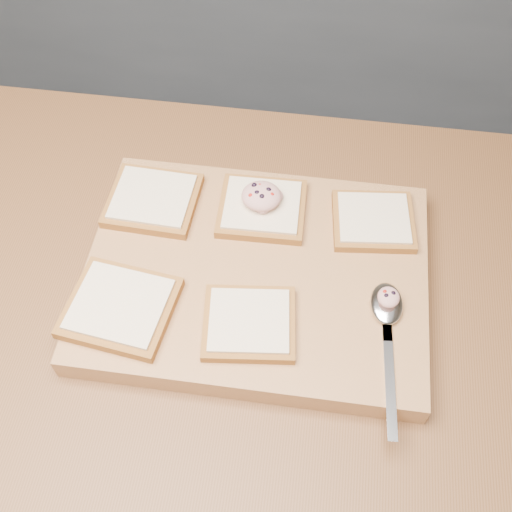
{
  "coord_description": "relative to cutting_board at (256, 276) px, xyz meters",
  "views": [
    {
      "loc": [
        0.1,
        -0.4,
        1.63
      ],
      "look_at": [
        0.04,
        0.06,
        0.96
      ],
      "focal_mm": 45.0,
      "sensor_mm": 36.0,
      "label": 1
    }
  ],
  "objects": [
    {
      "name": "ground",
      "position": [
        -0.04,
        -0.06,
        -0.92
      ],
      "size": [
        4.0,
        4.0,
        0.0
      ],
      "primitive_type": "plane",
      "color": "#515459",
      "rests_on": "ground"
    },
    {
      "name": "island_counter",
      "position": [
        -0.04,
        -0.06,
        -0.46
      ],
      "size": [
        2.0,
        0.8,
        0.9
      ],
      "color": "slate",
      "rests_on": "ground"
    },
    {
      "name": "cutting_board",
      "position": [
        0.0,
        0.0,
        0.0
      ],
      "size": [
        0.45,
        0.34,
        0.04
      ],
      "primitive_type": "cube",
      "color": "tan",
      "rests_on": "island_counter"
    },
    {
      "name": "bread_far_left",
      "position": [
        -0.16,
        0.09,
        0.03
      ],
      "size": [
        0.13,
        0.12,
        0.02
      ],
      "color": "#A4682A",
      "rests_on": "cutting_board"
    },
    {
      "name": "bread_far_center",
      "position": [
        -0.0,
        0.1,
        0.03
      ],
      "size": [
        0.12,
        0.11,
        0.02
      ],
      "color": "#A4682A",
      "rests_on": "cutting_board"
    },
    {
      "name": "bread_far_right",
      "position": [
        0.15,
        0.09,
        0.03
      ],
      "size": [
        0.12,
        0.11,
        0.02
      ],
      "color": "#A4682A",
      "rests_on": "cutting_board"
    },
    {
      "name": "bread_near_left",
      "position": [
        -0.16,
        -0.09,
        0.03
      ],
      "size": [
        0.14,
        0.13,
        0.02
      ],
      "color": "#A4682A",
      "rests_on": "cutting_board"
    },
    {
      "name": "bread_near_center",
      "position": [
        0.0,
        -0.09,
        0.03
      ],
      "size": [
        0.12,
        0.11,
        0.02
      ],
      "color": "#A4682A",
      "rests_on": "cutting_board"
    },
    {
      "name": "tuna_salad_dollop",
      "position": [
        -0.01,
        0.1,
        0.05
      ],
      "size": [
        0.05,
        0.05,
        0.03
      ],
      "color": "#DB9B8C",
      "rests_on": "bread_far_center"
    },
    {
      "name": "spoon",
      "position": [
        0.17,
        -0.05,
        0.02
      ],
      "size": [
        0.05,
        0.21,
        0.01
      ],
      "color": "silver",
      "rests_on": "cutting_board"
    },
    {
      "name": "spoon_salad",
      "position": [
        0.17,
        -0.03,
        0.04
      ],
      "size": [
        0.03,
        0.03,
        0.02
      ],
      "color": "#DB9B8C",
      "rests_on": "spoon"
    }
  ]
}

